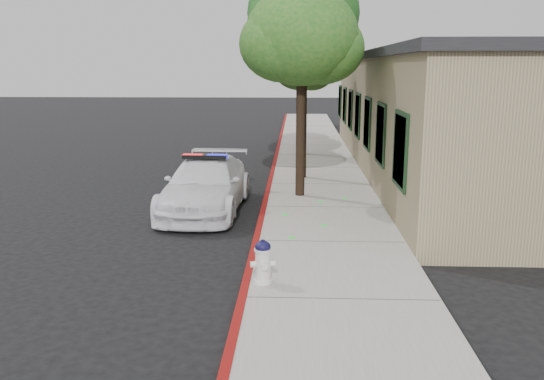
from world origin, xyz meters
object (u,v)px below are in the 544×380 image
Objects in this scene: police_car at (206,185)px; fire_hydrant at (263,261)px; street_tree_mid at (303,18)px; street_tree_far at (304,67)px; street_tree_near at (302,41)px; clapboard_building at (461,113)px.

police_car is 6.41× the size of fire_hydrant.
street_tree_mid is 1.42× the size of street_tree_far.
street_tree_near reaches higher than street_tree_far.
street_tree_near is at bearing -140.83° from clapboard_building.
street_tree_near is 0.85× the size of street_tree_mid.
street_tree_near is (0.66, 6.74, 3.87)m from fire_hydrant.
street_tree_far reaches higher than clapboard_building.
street_tree_near reaches higher than fire_hydrant.
street_tree_near is at bearing -91.32° from street_tree_mid.
fire_hydrant is at bearing -69.44° from police_car.
fire_hydrant is 10.64m from street_tree_mid.
street_tree_mid is (-5.62, -1.86, 3.11)m from clapboard_building.
street_tree_far is (2.63, 9.22, 3.02)m from police_car.
street_tree_mid is at bearing 59.95° from police_car.
clapboard_building is 27.68× the size of fire_hydrant.
clapboard_building is at bearing 49.68° from fire_hydrant.
clapboard_building is 7.68m from street_tree_near.
street_tree_near is at bearing 73.25° from fire_hydrant.
street_tree_near is 1.20× the size of street_tree_far.
street_tree_far is (0.08, 5.14, -1.52)m from street_tree_mid.
clapboard_building is 10.20m from police_car.
street_tree_mid is at bearing 88.68° from street_tree_near.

